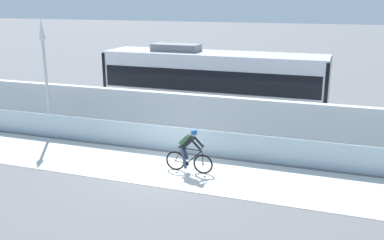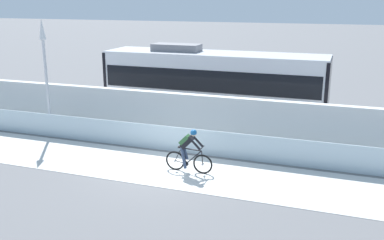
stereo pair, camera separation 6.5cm
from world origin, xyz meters
The scene contains 9 objects.
ground_plane centered at (0.00, 0.00, 0.00)m, with size 200.00×200.00×0.00m, color slate.
bike_path_deck centered at (0.00, 0.00, 0.01)m, with size 32.00×3.20×0.01m, color silver.
glass_parapet centered at (0.00, 1.85, 0.52)m, with size 32.00×0.05×1.04m, color silver.
concrete_barrier_wall centered at (0.00, 3.65, 1.01)m, with size 32.00×0.36×2.02m, color silver.
tram_rail_near centered at (0.00, 6.13, 0.00)m, with size 32.00×0.08×0.01m, color #595654.
tram_rail_far centered at (0.00, 7.57, 0.00)m, with size 32.00×0.08×0.01m, color #595654.
tram centered at (-0.14, 6.85, 1.89)m, with size 11.06×2.54×3.81m.
cyclist_on_bike centered at (1.02, 0.00, 0.80)m, with size 1.77×0.58×1.61m.
lamp_post_antenna centered at (-6.48, 2.15, 3.29)m, with size 0.28×0.28×5.20m.
Camera 1 is at (5.93, -13.71, 6.01)m, focal length 40.73 mm.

